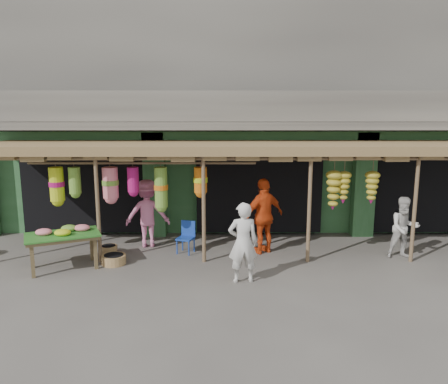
{
  "coord_description": "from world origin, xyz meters",
  "views": [
    {
      "loc": [
        -1.05,
        -10.26,
        3.61
      ],
      "look_at": [
        -1.02,
        1.0,
        1.49
      ],
      "focal_mm": 35.0,
      "sensor_mm": 36.0,
      "label": 1
    }
  ],
  "objects_px": {
    "blue_chair": "(187,235)",
    "person_shopper": "(148,213)",
    "flower_table": "(63,236)",
    "person_vendor": "(264,216)",
    "person_right": "(404,228)",
    "person_front": "(243,243)"
  },
  "relations": [
    {
      "from": "flower_table",
      "to": "person_shopper",
      "type": "bearing_deg",
      "value": 20.93
    },
    {
      "from": "person_shopper",
      "to": "flower_table",
      "type": "bearing_deg",
      "value": 40.06
    },
    {
      "from": "blue_chair",
      "to": "person_front",
      "type": "xyz_separation_m",
      "value": [
        1.35,
        -1.98,
        0.41
      ]
    },
    {
      "from": "blue_chair",
      "to": "person_shopper",
      "type": "xyz_separation_m",
      "value": [
        -1.08,
        0.51,
        0.45
      ]
    },
    {
      "from": "blue_chair",
      "to": "person_shopper",
      "type": "relative_size",
      "value": 0.45
    },
    {
      "from": "flower_table",
      "to": "person_right",
      "type": "bearing_deg",
      "value": -19.04
    },
    {
      "from": "flower_table",
      "to": "blue_chair",
      "type": "xyz_separation_m",
      "value": [
        2.73,
        1.14,
        -0.33
      ]
    },
    {
      "from": "flower_table",
      "to": "person_vendor",
      "type": "relative_size",
      "value": 0.96
    },
    {
      "from": "person_front",
      "to": "person_vendor",
      "type": "bearing_deg",
      "value": -115.1
    },
    {
      "from": "blue_chair",
      "to": "person_vendor",
      "type": "height_order",
      "value": "person_vendor"
    },
    {
      "from": "person_front",
      "to": "flower_table",
      "type": "bearing_deg",
      "value": -18.81
    },
    {
      "from": "blue_chair",
      "to": "person_shopper",
      "type": "distance_m",
      "value": 1.27
    },
    {
      "from": "flower_table",
      "to": "person_front",
      "type": "height_order",
      "value": "person_front"
    },
    {
      "from": "person_front",
      "to": "person_shopper",
      "type": "bearing_deg",
      "value": -52.94
    },
    {
      "from": "person_right",
      "to": "person_vendor",
      "type": "relative_size",
      "value": 0.79
    },
    {
      "from": "person_right",
      "to": "person_shopper",
      "type": "distance_m",
      "value": 6.53
    },
    {
      "from": "flower_table",
      "to": "person_shopper",
      "type": "height_order",
      "value": "person_shopper"
    },
    {
      "from": "person_front",
      "to": "person_right",
      "type": "relative_size",
      "value": 1.13
    },
    {
      "from": "blue_chair",
      "to": "person_vendor",
      "type": "xyz_separation_m",
      "value": [
        1.97,
        -0.03,
        0.51
      ]
    },
    {
      "from": "person_shopper",
      "to": "person_right",
      "type": "bearing_deg",
      "value": 166.78
    },
    {
      "from": "person_front",
      "to": "person_shopper",
      "type": "relative_size",
      "value": 0.96
    },
    {
      "from": "flower_table",
      "to": "person_vendor",
      "type": "xyz_separation_m",
      "value": [
        4.71,
        1.11,
        0.19
      ]
    }
  ]
}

